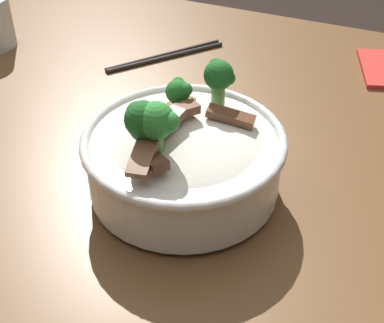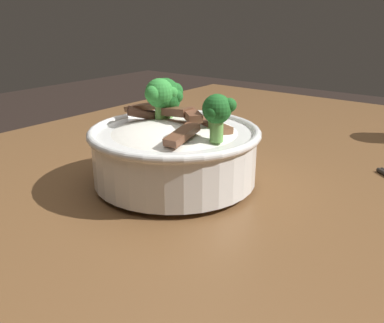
% 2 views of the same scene
% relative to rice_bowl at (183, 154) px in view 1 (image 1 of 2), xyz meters
% --- Properties ---
extents(dining_table, '(1.25, 1.03, 0.79)m').
position_rel_rice_bowl_xyz_m(dining_table, '(-0.14, 0.05, -0.16)').
color(dining_table, brown).
rests_on(dining_table, ground).
extents(rice_bowl, '(0.25, 0.25, 0.15)m').
position_rel_rice_bowl_xyz_m(rice_bowl, '(0.00, 0.00, 0.00)').
color(rice_bowl, white).
rests_on(rice_bowl, dining_table).
extents(chopsticks_pair, '(0.15, 0.18, 0.01)m').
position_rel_rice_bowl_xyz_m(chopsticks_pair, '(-0.17, 0.32, -0.06)').
color(chopsticks_pair, '#28231E').
rests_on(chopsticks_pair, dining_table).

